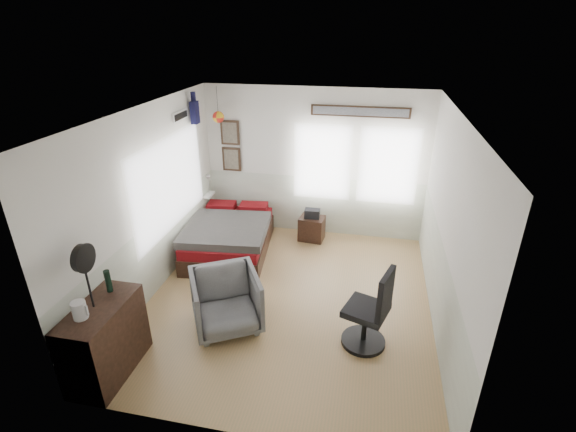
% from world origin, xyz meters
% --- Properties ---
extents(ground_plane, '(4.00, 4.50, 0.01)m').
position_xyz_m(ground_plane, '(0.00, 0.00, -0.01)').
color(ground_plane, '#A48655').
extents(room_shell, '(4.02, 4.52, 2.71)m').
position_xyz_m(room_shell, '(-0.08, 0.19, 1.61)').
color(room_shell, silver).
rests_on(room_shell, ground_plane).
extents(wall_decor, '(3.55, 1.32, 1.44)m').
position_xyz_m(wall_decor, '(-1.10, 1.96, 2.10)').
color(wall_decor, '#301F12').
rests_on(wall_decor, room_shell).
extents(bed, '(1.49, 1.98, 0.59)m').
position_xyz_m(bed, '(-1.30, 1.16, 0.29)').
color(bed, black).
rests_on(bed, ground_plane).
extents(dresser, '(0.48, 1.00, 0.90)m').
position_xyz_m(dresser, '(-1.74, -1.75, 0.45)').
color(dresser, black).
rests_on(dresser, ground_plane).
extents(armchair, '(1.15, 1.16, 0.78)m').
position_xyz_m(armchair, '(-0.69, -0.72, 0.39)').
color(armchair, '#595959').
rests_on(armchair, ground_plane).
extents(nightstand, '(0.48, 0.40, 0.44)m').
position_xyz_m(nightstand, '(0.04, 1.90, 0.22)').
color(nightstand, black).
rests_on(nightstand, ground_plane).
extents(task_chair, '(0.62, 0.62, 1.10)m').
position_xyz_m(task_chair, '(1.15, -0.72, 0.45)').
color(task_chair, black).
rests_on(task_chair, ground_plane).
extents(kettle, '(0.17, 0.15, 0.20)m').
position_xyz_m(kettle, '(-1.80, -1.94, 1.00)').
color(kettle, silver).
rests_on(kettle, dresser).
extents(bottle, '(0.07, 0.07, 0.27)m').
position_xyz_m(bottle, '(-1.78, -1.46, 1.03)').
color(bottle, black).
rests_on(bottle, dresser).
extents(stand_fan, '(0.09, 0.31, 0.76)m').
position_xyz_m(stand_fan, '(-1.78, -1.75, 1.49)').
color(stand_fan, black).
rests_on(stand_fan, dresser).
extents(black_bag, '(0.28, 0.18, 0.16)m').
position_xyz_m(black_bag, '(0.04, 1.90, 0.52)').
color(black_bag, black).
rests_on(black_bag, nightstand).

